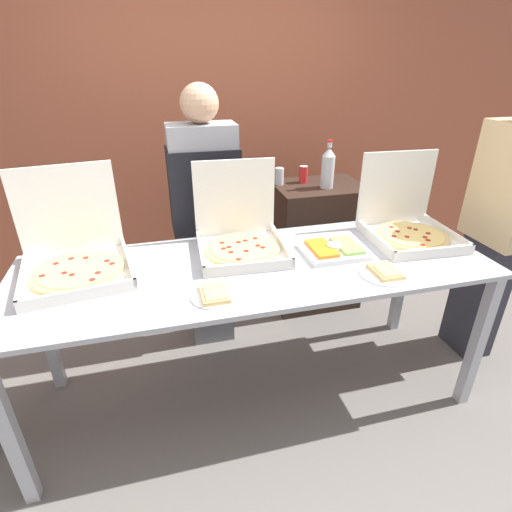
{
  "coord_description": "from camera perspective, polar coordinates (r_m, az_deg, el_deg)",
  "views": [
    {
      "loc": [
        -0.45,
        -1.75,
        1.84
      ],
      "look_at": [
        0.0,
        0.0,
        0.93
      ],
      "focal_mm": 28.0,
      "sensor_mm": 36.0,
      "label": 1
    }
  ],
  "objects": [
    {
      "name": "soda_can_silver",
      "position": [
        2.99,
        3.35,
        11.32
      ],
      "size": [
        0.07,
        0.07,
        0.12
      ],
      "color": "silver",
      "rests_on": "sideboard_podium"
    },
    {
      "name": "paper_plate_front_left",
      "position": [
        2.05,
        18.0,
        -2.23
      ],
      "size": [
        0.25,
        0.25,
        0.03
      ],
      "color": "white",
      "rests_on": "buffet_table"
    },
    {
      "name": "pizza_box_far_right",
      "position": [
        2.14,
        -24.43,
        0.1
      ],
      "size": [
        0.56,
        0.58,
        0.49
      ],
      "rotation": [
        0.0,
        0.0,
        0.15
      ],
      "color": "silver",
      "rests_on": "buffet_table"
    },
    {
      "name": "soda_bottle",
      "position": [
        2.93,
        10.23,
        12.34
      ],
      "size": [
        0.09,
        0.09,
        0.34
      ],
      "color": "#B7BCC1",
      "rests_on": "sideboard_podium"
    },
    {
      "name": "sideboard_podium",
      "position": [
        3.2,
        8.39,
        1.57
      ],
      "size": [
        0.66,
        0.5,
        0.98
      ],
      "color": "black",
      "rests_on": "ground_plane"
    },
    {
      "name": "ground_plane",
      "position": [
        2.58,
        0.0,
        -18.78
      ],
      "size": [
        16.0,
        16.0,
        0.0
      ],
      "primitive_type": "plane",
      "color": "slate"
    },
    {
      "name": "brick_wall_behind",
      "position": [
        3.5,
        -7.44,
        19.35
      ],
      "size": [
        10.0,
        0.06,
        2.8
      ],
      "color": "#9E5138",
      "rests_on": "ground_plane"
    },
    {
      "name": "paper_plate_front_center",
      "position": [
        1.79,
        -5.94,
        -5.47
      ],
      "size": [
        0.21,
        0.21,
        0.03
      ],
      "color": "white",
      "rests_on": "buffet_table"
    },
    {
      "name": "buffet_table",
      "position": [
        2.09,
        0.0,
        -3.63
      ],
      "size": [
        2.43,
        0.84,
        0.88
      ],
      "color": "#A8AAB2",
      "rests_on": "ground_plane"
    },
    {
      "name": "soda_can_colored",
      "position": [
        3.06,
        6.77,
        11.51
      ],
      "size": [
        0.07,
        0.07,
        0.12
      ],
      "color": "red",
      "rests_on": "sideboard_podium"
    },
    {
      "name": "pizza_box_near_right",
      "position": [
        2.18,
        -2.28,
        2.9
      ],
      "size": [
        0.48,
        0.5,
        0.46
      ],
      "rotation": [
        0.0,
        0.0,
        -0.05
      ],
      "color": "silver",
      "rests_on": "buffet_table"
    },
    {
      "name": "pizza_box_near_left",
      "position": [
        2.49,
        20.79,
        4.32
      ],
      "size": [
        0.49,
        0.51,
        0.46
      ],
      "rotation": [
        0.0,
        0.0,
        -0.06
      ],
      "color": "silver",
      "rests_on": "buffet_table"
    },
    {
      "name": "veggie_tray",
      "position": [
        2.19,
        11.08,
        0.91
      ],
      "size": [
        0.33,
        0.28,
        0.05
      ],
      "color": "white",
      "rests_on": "buffet_table"
    },
    {
      "name": "person_server_vest",
      "position": [
        2.55,
        -7.18,
        6.39
      ],
      "size": [
        0.42,
        0.24,
        1.71
      ],
      "rotation": [
        0.0,
        0.0,
        3.14
      ],
      "color": "slate",
      "rests_on": "ground_plane"
    },
    {
      "name": "person_guest_cap",
      "position": [
        2.84,
        31.19,
        3.28
      ],
      "size": [
        0.22,
        0.4,
        1.71
      ],
      "rotation": [
        0.0,
        0.0,
        1.57
      ],
      "color": "#2D2D38",
      "rests_on": "ground_plane"
    }
  ]
}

